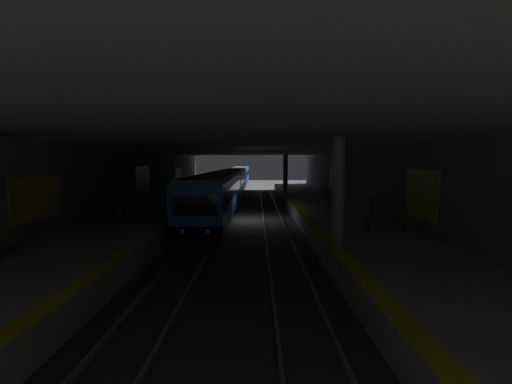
# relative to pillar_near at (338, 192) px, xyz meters

# --- Properties ---
(ground_plane) EXTENTS (120.00, 120.00, 0.00)m
(ground_plane) POSITION_rel_pillar_near_xyz_m (12.17, 4.35, -3.33)
(ground_plane) COLOR #383A38
(track_left) EXTENTS (60.00, 1.53, 0.16)m
(track_left) POSITION_rel_pillar_near_xyz_m (12.17, 2.15, -3.25)
(track_left) COLOR gray
(track_left) RESTS_ON ground
(track_right) EXTENTS (60.00, 1.53, 0.16)m
(track_right) POSITION_rel_pillar_near_xyz_m (12.17, 6.55, -3.25)
(track_right) COLOR gray
(track_right) RESTS_ON ground
(platform_left) EXTENTS (60.00, 5.30, 1.06)m
(platform_left) POSITION_rel_pillar_near_xyz_m (12.17, -2.20, -2.80)
(platform_left) COLOR #A8A59E
(platform_left) RESTS_ON ground
(platform_right) EXTENTS (60.00, 5.30, 1.06)m
(platform_right) POSITION_rel_pillar_near_xyz_m (12.17, 10.90, -2.80)
(platform_right) COLOR #A8A59E
(platform_right) RESTS_ON ground
(wall_left) EXTENTS (60.00, 0.56, 5.60)m
(wall_left) POSITION_rel_pillar_near_xyz_m (12.17, -5.10, -0.52)
(wall_left) COLOR slate
(wall_left) RESTS_ON ground
(wall_right) EXTENTS (60.00, 0.56, 5.60)m
(wall_right) POSITION_rel_pillar_near_xyz_m (12.19, 13.80, -0.52)
(wall_right) COLOR slate
(wall_right) RESTS_ON ground
(ceiling_slab) EXTENTS (60.00, 19.40, 0.40)m
(ceiling_slab) POSITION_rel_pillar_near_xyz_m (12.17, 4.35, 2.47)
(ceiling_slab) COLOR #ADAAA3
(ceiling_slab) RESTS_ON wall_left
(pillar_near) EXTENTS (0.56, 0.56, 4.55)m
(pillar_near) POSITION_rel_pillar_near_xyz_m (0.00, 0.00, 0.00)
(pillar_near) COLOR gray
(pillar_near) RESTS_ON platform_left
(pillar_far) EXTENTS (0.56, 0.56, 4.55)m
(pillar_far) POSITION_rel_pillar_near_xyz_m (25.93, 0.00, 0.00)
(pillar_far) COLOR gray
(pillar_far) RESTS_ON platform_left
(metro_train) EXTENTS (59.92, 2.83, 3.49)m
(metro_train) POSITION_rel_pillar_near_xyz_m (32.76, 6.55, -1.30)
(metro_train) COLOR #19569E
(metro_train) RESTS_ON track_right
(bench_left_near) EXTENTS (1.70, 0.47, 0.86)m
(bench_left_near) POSITION_rel_pillar_near_xyz_m (3.62, -4.18, -1.75)
(bench_left_near) COLOR #262628
(bench_left_near) RESTS_ON platform_left
(bench_left_mid) EXTENTS (1.70, 0.47, 0.86)m
(bench_left_mid) POSITION_rel_pillar_near_xyz_m (15.23, -4.18, -1.75)
(bench_left_mid) COLOR #262628
(bench_left_mid) RESTS_ON platform_left
(bench_right_mid) EXTENTS (1.70, 0.47, 0.86)m
(bench_right_mid) POSITION_rel_pillar_near_xyz_m (6.03, 12.88, -1.75)
(bench_right_mid) COLOR #262628
(bench_right_mid) RESTS_ON platform_right
(person_waiting_near) EXTENTS (0.60, 0.22, 1.55)m
(person_waiting_near) POSITION_rel_pillar_near_xyz_m (3.83, -1.03, -1.44)
(person_waiting_near) COLOR #3F3F3F
(person_waiting_near) RESTS_ON platform_left
(person_walking_mid) EXTENTS (0.60, 0.22, 1.53)m
(person_walking_mid) POSITION_rel_pillar_near_xyz_m (7.52, -4.05, -1.45)
(person_walking_mid) COLOR #393939
(person_walking_mid) RESTS_ON platform_left
(suitcase_rolling) EXTENTS (0.39, 0.24, 0.97)m
(suitcase_rolling) POSITION_rel_pillar_near_xyz_m (9.73, 10.00, -1.94)
(suitcase_rolling) COLOR maroon
(suitcase_rolling) RESTS_ON platform_right
(backpack_on_floor) EXTENTS (0.30, 0.20, 0.40)m
(backpack_on_floor) POSITION_rel_pillar_near_xyz_m (3.44, -2.44, -2.08)
(backpack_on_floor) COLOR #1E512D
(backpack_on_floor) RESTS_ON platform_left
(trash_bin) EXTENTS (0.44, 0.44, 0.85)m
(trash_bin) POSITION_rel_pillar_near_xyz_m (6.94, 12.15, -1.85)
(trash_bin) COLOR #595B5E
(trash_bin) RESTS_ON platform_right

